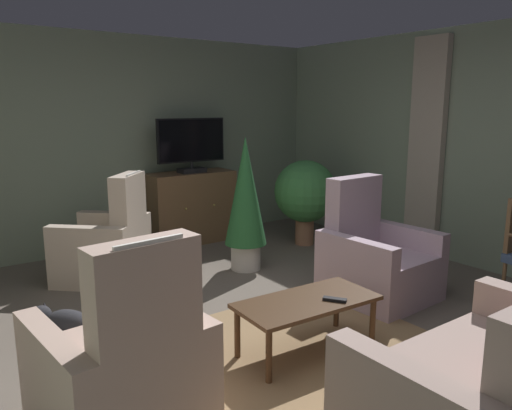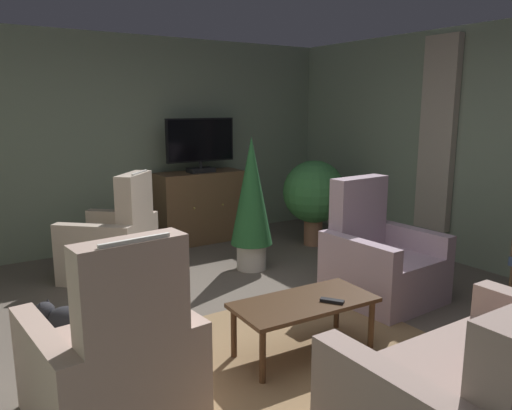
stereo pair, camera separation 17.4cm
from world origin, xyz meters
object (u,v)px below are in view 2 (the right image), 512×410
potted_plant_small_fern_corner (314,193)px  cat (66,319)px  sofa_floral (491,401)px  potted_plant_on_hearth_side (251,198)px  tv_cabinet (200,208)px  armchair_in_far_corner (114,366)px  tv_remote (332,301)px  armchair_by_fireplace (114,245)px  armchair_near_window (380,263)px  coffee_table (304,307)px  television (201,144)px

potted_plant_small_fern_corner → cat: size_ratio=1.68×
sofa_floral → potted_plant_on_hearth_side: potted_plant_on_hearth_side is taller
potted_plant_small_fern_corner → cat: bearing=-164.8°
tv_cabinet → potted_plant_on_hearth_side: (-0.06, -1.36, 0.35)m
armchair_in_far_corner → potted_plant_on_hearth_side: size_ratio=0.80×
tv_remote → armchair_by_fireplace: (-0.77, 2.55, -0.07)m
armchair_near_window → potted_plant_on_hearth_side: 1.55m
potted_plant_on_hearth_side → armchair_by_fireplace: bearing=156.7°
tv_cabinet → tv_remote: tv_cabinet is taller
coffee_table → sofa_floral: bearing=-86.4°
potted_plant_small_fern_corner → potted_plant_on_hearth_side: size_ratio=0.75×
sofa_floral → potted_plant_small_fern_corner: (1.84, 3.61, 0.35)m
tv_remote → armchair_by_fireplace: size_ratio=0.15×
armchair_in_far_corner → potted_plant_small_fern_corner: size_ratio=1.06×
coffee_table → armchair_in_far_corner: armchair_in_far_corner is taller
tv_cabinet → armchair_by_fireplace: (-1.41, -0.77, -0.09)m
potted_plant_small_fern_corner → sofa_floral: bearing=-117.0°
armchair_in_far_corner → cat: armchair_in_far_corner is taller
sofa_floral → armchair_by_fireplace: bearing=100.6°
coffee_table → armchair_in_far_corner: 1.41m
cat → armchair_in_far_corner: bearing=-91.4°
sofa_floral → armchair_by_fireplace: (-0.71, 3.81, 0.02)m
armchair_near_window → armchair_by_fireplace: bearing=134.1°
potted_plant_small_fern_corner → cat: potted_plant_small_fern_corner is taller
armchair_by_fireplace → cat: bearing=-124.1°
tv_remote → potted_plant_small_fern_corner: bearing=-71.5°
television → cat: (-2.16, -1.82, -1.19)m
coffee_table → armchair_near_window: bearing=19.8°
armchair_by_fireplace → potted_plant_on_hearth_side: potted_plant_on_hearth_side is taller
sofa_floral → cat: sofa_floral is taller
coffee_table → tv_remote: tv_remote is taller
coffee_table → tv_remote: (0.14, -0.13, 0.06)m
tv_remote → armchair_near_window: (1.13, 0.59, -0.08)m
television → armchair_near_window: 2.89m
sofa_floral → armchair_in_far_corner: (-1.49, 1.35, 0.02)m
armchair_by_fireplace → cat: (-0.75, -1.10, -0.24)m
tv_cabinet → cat: tv_cabinet is taller
armchair_in_far_corner → armchair_by_fireplace: 2.58m
television → potted_plant_on_hearth_side: size_ratio=0.64×
coffee_table → potted_plant_on_hearth_side: size_ratio=0.73×
potted_plant_on_hearth_side → cat: 2.27m
tv_cabinet → sofa_floral: (-0.70, -4.59, -0.11)m
tv_remote → cat: size_ratio=0.26×
tv_cabinet → potted_plant_on_hearth_side: 1.40m
television → coffee_table: size_ratio=0.88×
tv_cabinet → coffee_table: size_ratio=1.08×
armchair_in_far_corner → potted_plant_on_hearth_side: 2.88m
tv_remote → potted_plant_small_fern_corner: 2.97m
armchair_near_window → potted_plant_on_hearth_side: potted_plant_on_hearth_side is taller
potted_plant_on_hearth_side → cat: bearing=-166.2°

